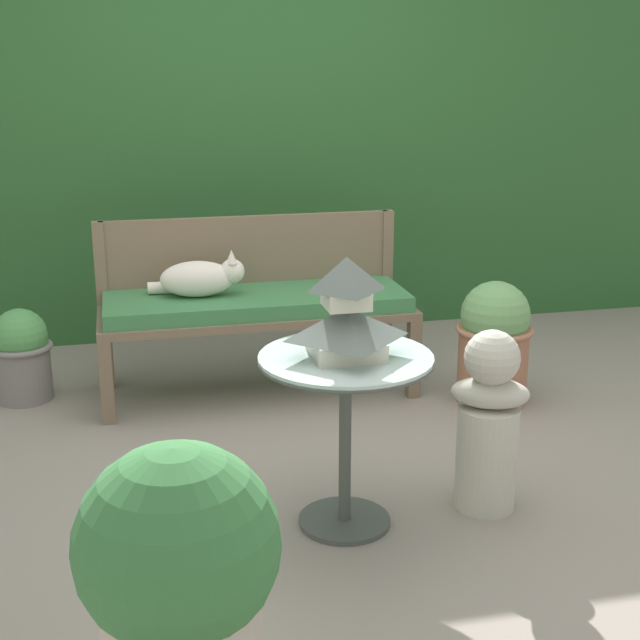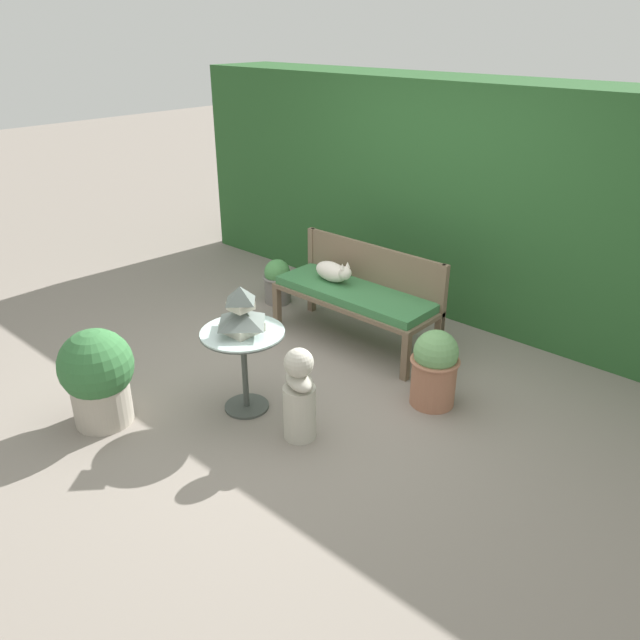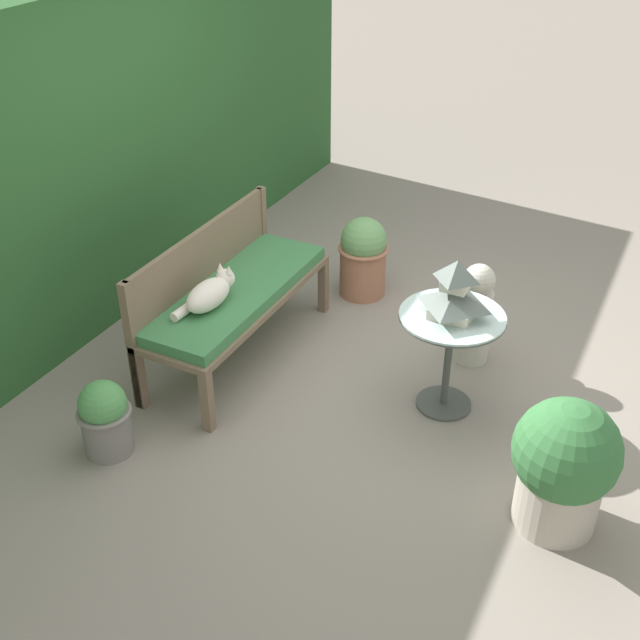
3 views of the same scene
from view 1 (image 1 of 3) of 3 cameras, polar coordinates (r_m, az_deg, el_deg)
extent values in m
plane|color=gray|center=(3.75, 0.70, -9.28)|extent=(30.00, 30.00, 0.00)
cube|color=#285628|center=(5.70, -4.91, 11.04)|extent=(6.40, 0.89, 2.18)
cube|color=brown|center=(4.20, -13.50, -3.90)|extent=(0.06, 0.06, 0.40)
cube|color=brown|center=(4.42, 6.01, -2.48)|extent=(0.06, 0.06, 0.40)
cube|color=brown|center=(4.65, -13.50, -1.87)|extent=(0.06, 0.06, 0.40)
cube|color=brown|center=(4.85, 4.20, -0.69)|extent=(0.06, 0.06, 0.40)
cube|color=brown|center=(4.40, -4.05, 0.49)|extent=(1.54, 0.54, 0.04)
cube|color=#387542|center=(4.39, -4.07, 1.21)|extent=(1.48, 0.50, 0.07)
cube|color=brown|center=(4.60, -13.71, 0.87)|extent=(0.06, 0.06, 0.86)
cube|color=brown|center=(4.80, 4.24, 1.96)|extent=(0.06, 0.06, 0.86)
cube|color=brown|center=(4.58, -4.61, 4.49)|extent=(1.48, 0.04, 0.35)
ellipsoid|color=silver|center=(4.34, -7.87, 2.62)|extent=(0.37, 0.20, 0.17)
sphere|color=silver|center=(4.34, -5.64, 3.13)|extent=(0.12, 0.12, 0.12)
cone|color=silver|center=(4.35, -5.69, 4.15)|extent=(0.05, 0.05, 0.05)
cone|color=silver|center=(4.29, -5.64, 3.96)|extent=(0.05, 0.05, 0.05)
cylinder|color=silver|center=(4.43, -9.70, 2.06)|extent=(0.20, 0.08, 0.06)
cylinder|color=#424742|center=(3.32, 1.57, -12.70)|extent=(0.33, 0.33, 0.02)
cylinder|color=#424742|center=(3.18, 1.61, -7.89)|extent=(0.04, 0.04, 0.63)
cylinder|color=silver|center=(3.06, 1.66, -2.40)|extent=(0.61, 0.61, 0.01)
torus|color=#424742|center=(3.07, 1.66, -2.61)|extent=(0.61, 0.61, 0.02)
cube|color=beige|center=(3.05, 1.67, -1.71)|extent=(0.24, 0.24, 0.07)
pyramid|color=#56605B|center=(3.03, 1.68, -0.16)|extent=(0.32, 0.32, 0.11)
cube|color=beige|center=(3.00, 1.70, 1.35)|extent=(0.15, 0.15, 0.06)
pyramid|color=#56605B|center=(2.98, 1.71, 2.98)|extent=(0.20, 0.20, 0.12)
cylinder|color=#B7B2A3|center=(3.41, 10.60, -8.62)|extent=(0.23, 0.23, 0.40)
ellipsoid|color=#B7B2A3|center=(3.31, 10.84, -4.60)|extent=(0.33, 0.26, 0.11)
sphere|color=#B7B2A3|center=(3.26, 10.96, -2.38)|extent=(0.20, 0.20, 0.20)
cylinder|color=slate|center=(4.62, -18.45, -3.17)|extent=(0.27, 0.27, 0.28)
torus|color=slate|center=(4.58, -18.60, -1.64)|extent=(0.30, 0.30, 0.03)
sphere|color=#4C8E4C|center=(4.56, -18.66, -0.95)|extent=(0.26, 0.26, 0.26)
cylinder|color=#ADA393|center=(2.47, -8.80, -19.58)|extent=(0.41, 0.41, 0.37)
torus|color=#ADA393|center=(2.37, -8.99, -16.17)|extent=(0.45, 0.45, 0.03)
sphere|color=#336B38|center=(2.31, -9.11, -14.01)|extent=(0.52, 0.52, 0.52)
cylinder|color=#9E664C|center=(4.42, 10.98, -2.82)|extent=(0.34, 0.34, 0.38)
torus|color=#9E664C|center=(4.36, 11.11, -0.60)|extent=(0.37, 0.37, 0.03)
sphere|color=#66995B|center=(4.34, 11.16, 0.28)|extent=(0.33, 0.33, 0.33)
camera|label=2|loc=(3.94, 78.42, 18.82)|focal=35.00mm
camera|label=3|loc=(3.76, -80.21, 25.93)|focal=45.00mm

